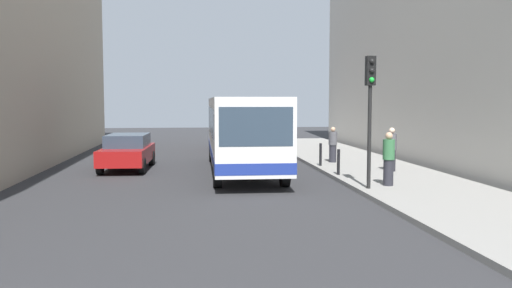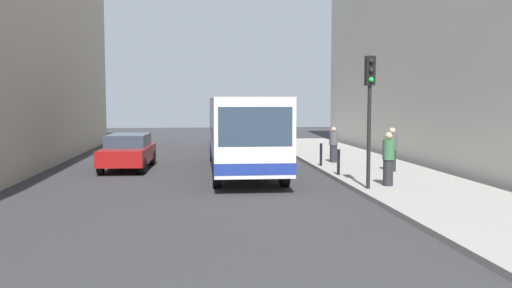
{
  "view_description": "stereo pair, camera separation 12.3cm",
  "coord_description": "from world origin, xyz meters",
  "px_view_note": "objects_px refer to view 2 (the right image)",
  "views": [
    {
      "loc": [
        -1.89,
        -18.33,
        2.88
      ],
      "look_at": [
        0.42,
        1.23,
        1.29
      ],
      "focal_mm": 37.64,
      "sensor_mm": 36.0,
      "label": 1
    },
    {
      "loc": [
        -1.77,
        -18.35,
        2.88
      ],
      "look_at": [
        0.42,
        1.23,
        1.29
      ],
      "focal_mm": 37.64,
      "sensor_mm": 36.0,
      "label": 2
    }
  ],
  "objects_px": {
    "bollard_mid": "(321,155)",
    "car_beside_bus": "(128,151)",
    "bus": "(242,129)",
    "car_behind_bus": "(233,136)",
    "traffic_light": "(370,97)",
    "pedestrian_mid_sidewalk": "(392,150)",
    "pedestrian_far_sidewalk": "(333,145)",
    "pedestrian_near_signal": "(388,159)",
    "bollard_near": "(339,162)"
  },
  "relations": [
    {
      "from": "car_beside_bus",
      "to": "traffic_light",
      "type": "distance_m",
      "value": 10.88
    },
    {
      "from": "traffic_light",
      "to": "pedestrian_far_sidewalk",
      "type": "relative_size",
      "value": 2.6
    },
    {
      "from": "pedestrian_far_sidewalk",
      "to": "bollard_near",
      "type": "bearing_deg",
      "value": -24.97
    },
    {
      "from": "bollard_near",
      "to": "pedestrian_far_sidewalk",
      "type": "relative_size",
      "value": 0.6
    },
    {
      "from": "bus",
      "to": "car_behind_bus",
      "type": "distance_m",
      "value": 10.08
    },
    {
      "from": "car_behind_bus",
      "to": "bollard_near",
      "type": "distance_m",
      "value": 12.87
    },
    {
      "from": "car_beside_bus",
      "to": "pedestrian_near_signal",
      "type": "bearing_deg",
      "value": 147.46
    },
    {
      "from": "bollard_mid",
      "to": "bus",
      "type": "bearing_deg",
      "value": -174.4
    },
    {
      "from": "car_beside_bus",
      "to": "pedestrian_mid_sidewalk",
      "type": "distance_m",
      "value": 10.8
    },
    {
      "from": "pedestrian_near_signal",
      "to": "pedestrian_mid_sidewalk",
      "type": "height_order",
      "value": "pedestrian_near_signal"
    },
    {
      "from": "bollard_mid",
      "to": "car_behind_bus",
      "type": "bearing_deg",
      "value": 107.35
    },
    {
      "from": "bus",
      "to": "pedestrian_far_sidewalk",
      "type": "bearing_deg",
      "value": -159.11
    },
    {
      "from": "car_behind_bus",
      "to": "pedestrian_mid_sidewalk",
      "type": "relative_size",
      "value": 2.61
    },
    {
      "from": "car_behind_bus",
      "to": "bollard_mid",
      "type": "xyz_separation_m",
      "value": [
        3.03,
        -9.7,
        -0.16
      ]
    },
    {
      "from": "car_behind_bus",
      "to": "pedestrian_mid_sidewalk",
      "type": "xyz_separation_m",
      "value": [
        5.35,
        -11.74,
        0.21
      ]
    },
    {
      "from": "car_beside_bus",
      "to": "car_behind_bus",
      "type": "xyz_separation_m",
      "value": [
        5.04,
        8.83,
        0.0
      ]
    },
    {
      "from": "bollard_mid",
      "to": "pedestrian_mid_sidewalk",
      "type": "bearing_deg",
      "value": -41.3
    },
    {
      "from": "car_behind_bus",
      "to": "bollard_mid",
      "type": "bearing_deg",
      "value": 106.52
    },
    {
      "from": "car_behind_bus",
      "to": "pedestrian_near_signal",
      "type": "relative_size",
      "value": 2.56
    },
    {
      "from": "car_behind_bus",
      "to": "pedestrian_near_signal",
      "type": "bearing_deg",
      "value": 103.78
    },
    {
      "from": "bus",
      "to": "pedestrian_near_signal",
      "type": "relative_size",
      "value": 6.39
    },
    {
      "from": "traffic_light",
      "to": "pedestrian_mid_sidewalk",
      "type": "bearing_deg",
      "value": 60.42
    },
    {
      "from": "pedestrian_far_sidewalk",
      "to": "pedestrian_near_signal",
      "type": "bearing_deg",
      "value": -12.43
    },
    {
      "from": "bollard_mid",
      "to": "traffic_light",
      "type": "bearing_deg",
      "value": -89.04
    },
    {
      "from": "bus",
      "to": "bollard_near",
      "type": "bearing_deg",
      "value": 144.4
    },
    {
      "from": "traffic_light",
      "to": "bollard_mid",
      "type": "height_order",
      "value": "traffic_light"
    },
    {
      "from": "pedestrian_mid_sidewalk",
      "to": "pedestrian_far_sidewalk",
      "type": "xyz_separation_m",
      "value": [
        -1.47,
        3.25,
        -0.07
      ]
    },
    {
      "from": "bus",
      "to": "pedestrian_mid_sidewalk",
      "type": "distance_m",
      "value": 5.98
    },
    {
      "from": "traffic_light",
      "to": "bollard_near",
      "type": "relative_size",
      "value": 4.32
    },
    {
      "from": "pedestrian_far_sidewalk",
      "to": "bollard_mid",
      "type": "bearing_deg",
      "value": -48.07
    },
    {
      "from": "traffic_light",
      "to": "pedestrian_mid_sidewalk",
      "type": "relative_size",
      "value": 2.42
    },
    {
      "from": "car_behind_bus",
      "to": "car_beside_bus",
      "type": "bearing_deg",
      "value": 59.44
    },
    {
      "from": "car_behind_bus",
      "to": "pedestrian_far_sidewalk",
      "type": "relative_size",
      "value": 2.81
    },
    {
      "from": "bus",
      "to": "traffic_light",
      "type": "xyz_separation_m",
      "value": [
        3.46,
        -5.62,
        1.28
      ]
    },
    {
      "from": "car_beside_bus",
      "to": "bollard_mid",
      "type": "height_order",
      "value": "car_beside_bus"
    },
    {
      "from": "bollard_near",
      "to": "pedestrian_far_sidewalk",
      "type": "height_order",
      "value": "pedestrian_far_sidewalk"
    },
    {
      "from": "bus",
      "to": "bollard_mid",
      "type": "height_order",
      "value": "bus"
    },
    {
      "from": "bus",
      "to": "car_behind_bus",
      "type": "bearing_deg",
      "value": -91.08
    },
    {
      "from": "bus",
      "to": "traffic_light",
      "type": "relative_size",
      "value": 2.7
    },
    {
      "from": "car_beside_bus",
      "to": "pedestrian_near_signal",
      "type": "xyz_separation_m",
      "value": [
        8.99,
        -6.33,
        0.23
      ]
    },
    {
      "from": "car_beside_bus",
      "to": "car_behind_bus",
      "type": "height_order",
      "value": "same"
    },
    {
      "from": "bollard_mid",
      "to": "pedestrian_near_signal",
      "type": "height_order",
      "value": "pedestrian_near_signal"
    },
    {
      "from": "bollard_mid",
      "to": "pedestrian_far_sidewalk",
      "type": "height_order",
      "value": "pedestrian_far_sidewalk"
    },
    {
      "from": "bus",
      "to": "pedestrian_near_signal",
      "type": "height_order",
      "value": "bus"
    },
    {
      "from": "bollard_mid",
      "to": "car_beside_bus",
      "type": "bearing_deg",
      "value": 173.79
    },
    {
      "from": "pedestrian_near_signal",
      "to": "pedestrian_far_sidewalk",
      "type": "distance_m",
      "value": 6.66
    },
    {
      "from": "bus",
      "to": "pedestrian_near_signal",
      "type": "distance_m",
      "value": 6.71
    },
    {
      "from": "car_behind_bus",
      "to": "traffic_light",
      "type": "relative_size",
      "value": 1.08
    },
    {
      "from": "car_behind_bus",
      "to": "traffic_light",
      "type": "xyz_separation_m",
      "value": [
        3.13,
        -15.66,
        2.22
      ]
    },
    {
      "from": "car_behind_bus",
      "to": "traffic_light",
      "type": "distance_m",
      "value": 16.12
    }
  ]
}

